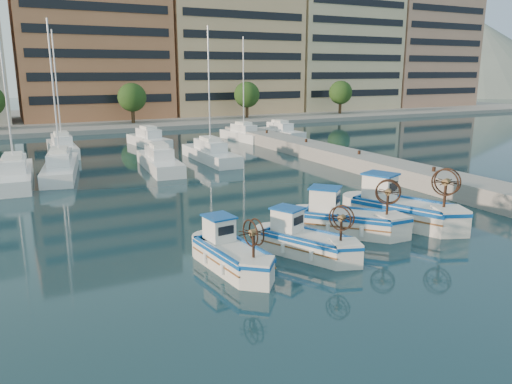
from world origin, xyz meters
name	(u,v)px	position (x,y,z in m)	size (l,w,h in m)	color
ground	(324,244)	(0.00, 0.00, 0.00)	(300.00, 300.00, 0.00)	#1A3845
quay	(412,175)	(13.00, 8.00, 0.60)	(3.00, 60.00, 1.20)	gray
waterfront	(145,50)	(9.23, 65.04, 11.10)	(180.00, 40.00, 25.60)	gray
hill_east	(472,93)	(140.00, 110.00, 0.00)	(160.00, 160.00, 50.00)	slate
yacht_marina	(116,154)	(-3.88, 27.26, 0.53)	(37.10, 22.42, 11.50)	white
fishing_boat_a	(231,252)	(-5.03, -0.68, 0.69)	(2.03, 4.12, 2.52)	silver
fishing_boat_b	(305,240)	(-1.54, -0.75, 0.69)	(3.13, 4.16, 2.51)	silver
fishing_boat_c	(345,218)	(1.84, 0.88, 0.79)	(4.32, 4.47, 2.85)	silver
fishing_boat_d	(400,208)	(5.29, 0.81, 0.89)	(3.90, 5.38, 3.24)	silver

